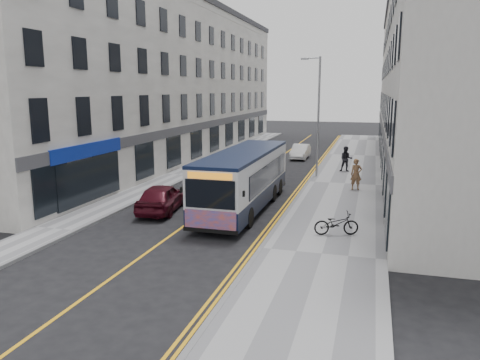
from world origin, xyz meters
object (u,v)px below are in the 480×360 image
Objects in this scene: car_white at (300,152)px; pedestrian_near at (356,174)px; streetlamp at (317,113)px; car_maroon at (162,198)px; bicycle at (336,224)px; city_bus at (244,178)px; pedestrian_far at (346,159)px.

pedestrian_near is at bearing -66.58° from car_white.
streetlamp is 13.14m from car_maroon.
bicycle is at bearing -79.47° from streetlamp.
city_bus reaches higher than pedestrian_far.
car_maroon is (-6.17, -11.01, -3.68)m from streetlamp.
streetlamp reaches higher than bicycle.
streetlamp is 10.16m from city_bus.
city_bus is at bearing -104.22° from streetlamp.
pedestrian_near is at bearing -148.43° from car_maroon.
streetlamp is at bearing -74.01° from car_white.
bicycle is 15.25m from pedestrian_far.
bicycle is 0.48× the size of car_white.
streetlamp is at bearing 75.78° from city_bus.
pedestrian_near is 13.30m from car_white.
car_white is at bearing 97.67° from pedestrian_near.
streetlamp is 4.45× the size of bicycle.
city_bus reaches higher than bicycle.
pedestrian_near is at bearing 47.87° from city_bus.
city_bus is 2.72× the size of car_white.
streetlamp is 9.62m from car_white.
car_maroon reaches higher than bicycle.
bicycle is at bearing -76.83° from car_white.
streetlamp is 4.40× the size of pedestrian_near.
bicycle is at bearing 160.33° from car_maroon.
city_bus reaches higher than car_white.
car_maroon is at bearing -125.44° from pedestrian_far.
pedestrian_near is 11.56m from car_maroon.
streetlamp is 4.53m from pedestrian_far.
bicycle is at bearing -35.16° from city_bus.
streetlamp is at bearing -6.72° from bicycle.
car_white is (-5.13, 12.27, -0.42)m from pedestrian_near.
streetlamp reaches higher than car_maroon.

